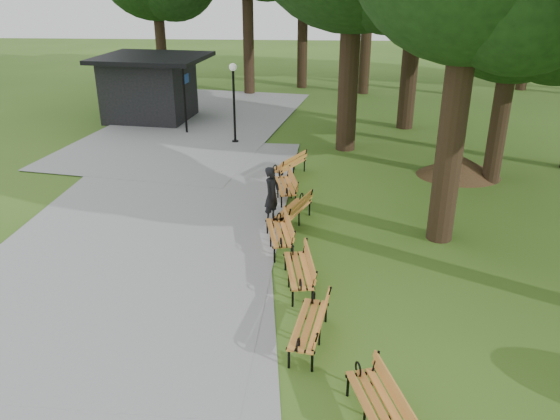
# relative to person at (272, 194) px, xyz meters

# --- Properties ---
(ground) EXTENTS (100.00, 100.00, 0.00)m
(ground) POSITION_rel_person_xyz_m (0.37, -2.99, -0.84)
(ground) COLOR #38611B
(ground) RESTS_ON ground
(path) EXTENTS (12.00, 38.00, 0.06)m
(path) POSITION_rel_person_xyz_m (-3.63, 0.01, -0.81)
(path) COLOR #969699
(path) RESTS_ON ground
(person) EXTENTS (0.62, 0.72, 1.68)m
(person) POSITION_rel_person_xyz_m (0.00, 0.00, 0.00)
(person) COLOR black
(person) RESTS_ON ground
(kiosk) EXTENTS (5.54, 4.97, 3.14)m
(kiosk) POSITION_rel_person_xyz_m (-6.92, 11.93, 0.73)
(kiosk) COLOR black
(kiosk) RESTS_ON ground
(lamp_post) EXTENTS (0.32, 0.32, 3.38)m
(lamp_post) POSITION_rel_person_xyz_m (-2.19, 8.07, 1.57)
(lamp_post) COLOR black
(lamp_post) RESTS_ON ground
(dirt_mound) EXTENTS (2.51, 2.51, 0.78)m
(dirt_mound) POSITION_rel_person_xyz_m (6.48, 4.36, -0.45)
(dirt_mound) COLOR #47301C
(dirt_mound) RESTS_ON ground
(bench_0) EXTENTS (1.13, 2.00, 0.88)m
(bench_0) POSITION_rel_person_xyz_m (2.29, -8.09, -0.40)
(bench_0) COLOR orange
(bench_0) RESTS_ON ground
(bench_1) EXTENTS (0.96, 1.98, 0.88)m
(bench_1) POSITION_rel_person_xyz_m (1.16, -5.90, -0.40)
(bench_1) COLOR orange
(bench_1) RESTS_ON ground
(bench_2) EXTENTS (0.91, 1.97, 0.88)m
(bench_2) POSITION_rel_person_xyz_m (0.89, -3.75, -0.40)
(bench_2) COLOR orange
(bench_2) RESTS_ON ground
(bench_3) EXTENTS (0.99, 1.99, 0.88)m
(bench_3) POSITION_rel_person_xyz_m (0.31, -1.74, -0.40)
(bench_3) COLOR orange
(bench_3) RESTS_ON ground
(bench_4) EXTENTS (1.29, 2.00, 0.88)m
(bench_4) POSITION_rel_person_xyz_m (0.61, -0.24, -0.40)
(bench_4) COLOR orange
(bench_4) RESTS_ON ground
(bench_5) EXTENTS (1.01, 1.99, 0.88)m
(bench_5) POSITION_rel_person_xyz_m (0.28, 1.77, -0.40)
(bench_5) COLOR orange
(bench_5) RESTS_ON ground
(bench_6) EXTENTS (1.46, 1.98, 0.88)m
(bench_6) POSITION_rel_person_xyz_m (0.30, 3.85, -0.40)
(bench_6) COLOR orange
(bench_6) RESTS_ON ground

